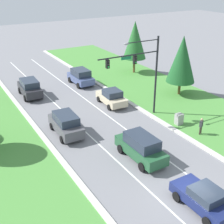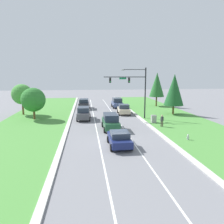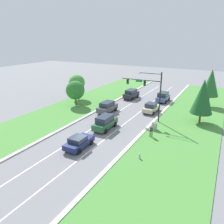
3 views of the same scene
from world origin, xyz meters
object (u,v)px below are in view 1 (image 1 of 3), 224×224
(navy_sedan, at_px, (204,198))
(pedestrian, at_px, (201,126))
(champagne_sedan, at_px, (112,97))
(charcoal_suv, at_px, (30,88))
(traffic_signal_mast, at_px, (142,67))
(slate_blue_suv, at_px, (81,77))
(utility_cabinet, at_px, (179,119))
(graphite_suv, at_px, (66,124))
(conifer_far_right_tree, at_px, (135,40))
(forest_suv, at_px, (141,147))
(conifer_near_right_tree, at_px, (182,59))

(navy_sedan, height_order, pedestrian, pedestrian)
(champagne_sedan, distance_m, charcoal_suv, 10.20)
(charcoal_suv, height_order, pedestrian, charcoal_suv)
(traffic_signal_mast, height_order, champagne_sedan, traffic_signal_mast)
(traffic_signal_mast, relative_size, pedestrian, 4.85)
(champagne_sedan, bearing_deg, charcoal_suv, 137.83)
(navy_sedan, xyz_separation_m, slate_blue_suv, (3.51, 25.72, 0.26))
(navy_sedan, distance_m, utility_cabinet, 11.90)
(slate_blue_suv, height_order, graphite_suv, slate_blue_suv)
(traffic_signal_mast, xyz_separation_m, slate_blue_suv, (-0.88, 12.41, -4.33))
(champagne_sedan, distance_m, conifer_far_right_tree, 13.12)
(utility_cabinet, bearing_deg, charcoal_suv, 124.34)
(charcoal_suv, xyz_separation_m, pedestrian, (10.62, -17.62, -0.13))
(charcoal_suv, relative_size, pedestrian, 2.85)
(forest_suv, xyz_separation_m, slate_blue_suv, (3.60, 18.92, -0.01))
(graphite_suv, xyz_separation_m, utility_cabinet, (10.28, -3.90, -0.44))
(forest_suv, bearing_deg, conifer_far_right_tree, 56.82)
(forest_suv, height_order, conifer_near_right_tree, conifer_near_right_tree)
(traffic_signal_mast, distance_m, forest_suv, 9.01)
(navy_sedan, relative_size, conifer_near_right_tree, 0.60)
(charcoal_suv, bearing_deg, slate_blue_suv, 9.36)
(graphite_suv, distance_m, utility_cabinet, 11.01)
(charcoal_suv, height_order, navy_sedan, charcoal_suv)
(navy_sedan, height_order, conifer_near_right_tree, conifer_near_right_tree)
(slate_blue_suv, relative_size, pedestrian, 2.68)
(slate_blue_suv, height_order, conifer_near_right_tree, conifer_near_right_tree)
(champagne_sedan, bearing_deg, utility_cabinet, -65.04)
(forest_suv, bearing_deg, utility_cabinet, 23.99)
(utility_cabinet, bearing_deg, forest_suv, -155.59)
(champagne_sedan, distance_m, conifer_near_right_tree, 9.52)
(charcoal_suv, distance_m, conifer_near_right_tree, 18.44)
(traffic_signal_mast, relative_size, utility_cabinet, 6.88)
(navy_sedan, relative_size, slate_blue_suv, 0.96)
(champagne_sedan, xyz_separation_m, conifer_far_right_tree, (8.96, 8.73, 3.98))
(pedestrian, bearing_deg, utility_cabinet, -104.75)
(utility_cabinet, bearing_deg, slate_blue_suv, 101.24)
(pedestrian, bearing_deg, conifer_near_right_tree, -142.93)
(graphite_suv, bearing_deg, charcoal_suv, 92.39)
(champagne_sedan, relative_size, navy_sedan, 1.03)
(utility_cabinet, bearing_deg, pedestrian, -82.42)
(champagne_sedan, bearing_deg, graphite_suv, -148.32)
(charcoal_suv, xyz_separation_m, utility_cabinet, (10.28, -15.05, -0.47))
(traffic_signal_mast, bearing_deg, conifer_far_right_tree, 58.15)
(pedestrian, xyz_separation_m, conifer_near_right_tree, (5.24, 8.87, 3.51))
(graphite_suv, distance_m, conifer_far_right_tree, 20.83)
(forest_suv, relative_size, graphite_suv, 1.03)
(utility_cabinet, xyz_separation_m, conifer_near_right_tree, (5.59, 6.29, 3.85))
(graphite_suv, bearing_deg, pedestrian, -28.95)
(champagne_sedan, height_order, conifer_far_right_tree, conifer_far_right_tree)
(graphite_suv, distance_m, pedestrian, 12.44)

